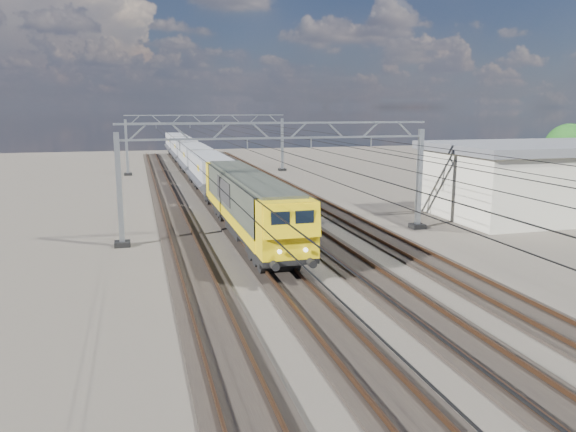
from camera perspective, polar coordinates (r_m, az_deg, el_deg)
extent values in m
plane|color=black|center=(31.46, 0.99, -3.71)|extent=(160.00, 160.00, 0.00)
cube|color=black|center=(30.38, -9.97, -4.29)|extent=(2.60, 140.00, 0.12)
cube|color=#513420|center=(30.29, -11.34, -4.08)|extent=(0.08, 140.00, 0.16)
cube|color=#513420|center=(30.40, -8.63, -3.93)|extent=(0.08, 140.00, 0.16)
cube|color=black|center=(30.96, -2.57, -3.84)|extent=(2.60, 140.00, 0.12)
cube|color=#513420|center=(30.78, -3.88, -3.64)|extent=(0.08, 140.00, 0.16)
cube|color=#513420|center=(31.08, -1.28, -3.47)|extent=(0.08, 140.00, 0.16)
cube|color=black|center=(32.04, 4.44, -3.36)|extent=(2.60, 140.00, 0.12)
cube|color=#513420|center=(31.77, 3.22, -3.17)|extent=(0.08, 140.00, 0.16)
cube|color=#513420|center=(32.24, 5.65, -2.99)|extent=(0.08, 140.00, 0.16)
cube|color=black|center=(33.56, 10.90, -2.87)|extent=(2.60, 140.00, 0.12)
cube|color=#513420|center=(33.22, 9.79, -2.69)|extent=(0.08, 140.00, 0.16)
cube|color=#513420|center=(33.84, 12.00, -2.51)|extent=(0.08, 140.00, 0.16)
cube|color=gray|center=(33.57, -16.76, 2.50)|extent=(0.30, 0.30, 6.60)
cube|color=gray|center=(38.06, 13.19, 3.63)|extent=(0.30, 0.30, 6.60)
cube|color=black|center=(34.15, -16.47, -2.73)|extent=(0.90, 0.90, 0.30)
cube|color=black|center=(38.58, 12.99, -1.01)|extent=(0.90, 0.90, 0.30)
cube|color=gray|center=(34.30, -0.85, 9.43)|extent=(19.30, 0.18, 0.12)
cube|color=gray|center=(34.34, -0.84, 7.93)|extent=(19.30, 0.18, 0.12)
cube|color=gray|center=(33.25, -15.01, 8.24)|extent=(1.03, 0.10, 0.94)
cube|color=gray|center=(33.35, -10.89, 8.42)|extent=(1.03, 0.10, 0.94)
cube|color=gray|center=(33.61, -6.81, 8.56)|extent=(1.03, 0.10, 0.94)
cube|color=gray|center=(34.04, -2.81, 8.65)|extent=(1.03, 0.10, 0.94)
cube|color=gray|center=(34.63, 1.08, 8.70)|extent=(1.03, 0.10, 0.94)
cube|color=gray|center=(35.37, 4.82, 8.71)|extent=(1.03, 0.10, 0.94)
cube|color=gray|center=(36.24, 8.39, 8.69)|extent=(1.03, 0.10, 0.94)
cube|color=gray|center=(37.25, 11.79, 8.64)|extent=(1.03, 0.10, 0.94)
cube|color=gray|center=(33.39, -10.95, 7.09)|extent=(0.06, 0.06, 0.65)
cube|color=gray|center=(33.92, -4.14, 7.32)|extent=(0.06, 0.06, 0.65)
cube|color=gray|center=(34.90, 2.37, 7.44)|extent=(0.06, 0.06, 0.65)
cube|color=gray|center=(36.31, 8.45, 7.47)|extent=(0.06, 0.06, 0.65)
cube|color=gray|center=(69.39, -16.07, 6.69)|extent=(0.30, 0.30, 6.60)
cube|color=gray|center=(71.67, -0.60, 7.24)|extent=(0.30, 0.30, 6.60)
cube|color=black|center=(69.67, -15.94, 4.11)|extent=(0.90, 0.90, 0.30)
cube|color=black|center=(71.95, -0.59, 4.73)|extent=(0.90, 0.90, 0.30)
cube|color=gray|center=(69.75, -8.30, 10.11)|extent=(19.30, 0.18, 0.12)
cube|color=gray|center=(69.76, -8.28, 9.37)|extent=(19.30, 0.18, 0.12)
cube|color=gray|center=(69.24, -15.22, 9.46)|extent=(1.03, 0.10, 0.94)
cube|color=gray|center=(69.28, -13.24, 9.55)|extent=(1.03, 0.10, 0.94)
cube|color=gray|center=(69.41, -11.25, 9.64)|extent=(1.03, 0.10, 0.94)
cube|color=gray|center=(69.62, -9.27, 9.71)|extent=(1.03, 0.10, 0.94)
cube|color=gray|center=(69.91, -7.31, 9.76)|extent=(1.03, 0.10, 0.94)
cube|color=gray|center=(70.28, -5.36, 9.81)|extent=(1.03, 0.10, 0.94)
cube|color=gray|center=(70.72, -3.44, 9.84)|extent=(1.03, 0.10, 0.94)
cube|color=gray|center=(71.24, -1.54, 9.87)|extent=(1.03, 0.10, 0.94)
cube|color=gray|center=(69.30, -13.26, 8.91)|extent=(0.06, 0.06, 0.65)
cube|color=gray|center=(69.56, -9.93, 9.04)|extent=(0.06, 0.06, 0.65)
cube|color=gray|center=(70.05, -6.63, 9.15)|extent=(0.06, 0.06, 0.65)
cube|color=gray|center=(70.75, -3.38, 9.22)|extent=(0.06, 0.06, 0.65)
cylinder|color=black|center=(37.39, -11.40, 6.97)|extent=(0.03, 140.00, 0.03)
cylinder|color=black|center=(37.36, -11.43, 7.73)|extent=(0.03, 140.00, 0.03)
cylinder|color=black|center=(37.86, -5.31, 7.18)|extent=(0.03, 140.00, 0.03)
cylinder|color=black|center=(37.83, -5.32, 7.94)|extent=(0.03, 140.00, 0.03)
cylinder|color=black|center=(38.75, 0.57, 7.32)|extent=(0.03, 140.00, 0.03)
cylinder|color=black|center=(38.72, 0.57, 8.05)|extent=(0.03, 140.00, 0.03)
cylinder|color=black|center=(40.02, 6.14, 7.37)|extent=(0.03, 140.00, 0.03)
cylinder|color=black|center=(39.99, 6.15, 8.08)|extent=(0.03, 140.00, 0.03)
cube|color=black|center=(28.53, -1.53, -3.70)|extent=(2.20, 3.60, 0.60)
cube|color=black|center=(40.99, -5.82, 0.77)|extent=(2.20, 3.60, 0.60)
cube|color=black|center=(34.63, -4.07, -0.45)|extent=(2.65, 20.00, 0.25)
cube|color=black|center=(34.71, -4.06, -1.06)|extent=(2.20, 4.50, 0.75)
cube|color=#292F27|center=(34.38, -4.10, 1.87)|extent=(2.65, 17.00, 2.60)
cube|color=gold|center=(34.33, -6.28, 0.12)|extent=(0.04, 17.00, 0.60)
cube|color=gold|center=(34.83, -1.91, 0.34)|extent=(0.04, 17.00, 0.60)
cube|color=black|center=(35.07, -6.60, 2.59)|extent=(0.05, 5.00, 1.40)
cube|color=black|center=(35.57, -2.28, 2.77)|extent=(0.05, 5.00, 1.40)
cube|color=#292F27|center=(34.19, -4.13, 4.14)|extent=(2.25, 18.00, 0.15)
cube|color=gold|center=(25.66, -0.18, -1.23)|extent=(2.65, 1.80, 2.60)
cube|color=gold|center=(24.66, 0.39, -0.54)|extent=(2.60, 0.46, 1.52)
cube|color=black|center=(24.40, -0.79, -0.43)|extent=(0.85, 0.08, 0.75)
cube|color=black|center=(24.69, 1.69, -0.29)|extent=(0.85, 0.08, 0.75)
cylinder|color=black|center=(24.67, -1.37, -5.09)|extent=(0.36, 0.50, 0.36)
cylinder|color=black|center=(25.11, 2.42, -4.80)|extent=(0.36, 0.50, 0.36)
cylinder|color=white|center=(24.66, -0.86, -3.64)|extent=(0.20, 0.08, 0.20)
cylinder|color=white|center=(24.97, 1.81, -3.46)|extent=(0.20, 0.08, 0.20)
cube|color=gold|center=(43.26, -6.43, 3.70)|extent=(2.65, 1.80, 2.60)
cube|color=gold|center=(44.13, -6.64, 4.50)|extent=(2.60, 0.46, 1.52)
cube|color=black|center=(44.14, -7.37, 4.61)|extent=(0.85, 0.08, 0.75)
cube|color=black|center=(44.30, -5.95, 4.67)|extent=(0.85, 0.08, 0.75)
cylinder|color=black|center=(44.51, -7.71, 2.06)|extent=(0.36, 0.50, 0.36)
cylinder|color=black|center=(44.76, -5.56, 2.16)|extent=(0.36, 0.50, 0.36)
cylinder|color=white|center=(44.36, -7.40, 2.82)|extent=(0.20, 0.08, 0.20)
cylinder|color=white|center=(44.53, -5.87, 2.89)|extent=(0.20, 0.08, 0.20)
cube|color=black|center=(47.53, -7.15, 2.11)|extent=(2.20, 2.60, 0.55)
cube|color=black|center=(56.37, -8.44, 3.46)|extent=(2.20, 2.60, 0.55)
cube|color=black|center=(51.90, -7.86, 3.24)|extent=(2.40, 13.00, 0.20)
cube|color=gray|center=(51.69, -7.91, 5.13)|extent=(2.80, 12.00, 1.80)
cube|color=#424349|center=(51.72, -8.92, 3.71)|extent=(1.48, 12.00, 1.36)
cube|color=#424349|center=(51.96, -6.83, 3.80)|extent=(1.48, 12.00, 1.36)
cube|color=gold|center=(48.56, -9.12, 4.84)|extent=(0.04, 1.20, 0.50)
cube|color=black|center=(61.50, -9.02, 4.07)|extent=(2.20, 2.60, 0.55)
cube|color=black|center=(70.40, -9.83, 4.90)|extent=(2.20, 2.60, 0.55)
cube|color=black|center=(65.91, -9.46, 4.82)|extent=(2.40, 13.00, 0.20)
cube|color=gray|center=(65.75, -9.51, 6.31)|extent=(2.80, 12.00, 1.80)
cube|color=#424349|center=(65.77, -10.30, 5.20)|extent=(1.48, 12.00, 1.36)
cube|color=#424349|center=(65.96, -8.65, 5.26)|extent=(1.48, 12.00, 1.36)
cube|color=gold|center=(62.64, -10.53, 6.15)|extent=(0.04, 1.20, 0.50)
cube|color=black|center=(75.55, -10.21, 5.29)|extent=(2.20, 2.60, 0.55)
cube|color=black|center=(84.49, -10.76, 5.86)|extent=(2.20, 2.60, 0.55)
cube|color=black|center=(79.99, -10.51, 5.85)|extent=(2.40, 13.00, 0.20)
cube|color=gray|center=(79.86, -10.55, 7.08)|extent=(2.80, 12.00, 1.80)
cube|color=#424349|center=(79.88, -11.20, 6.16)|extent=(1.48, 12.00, 1.36)
cube|color=#424349|center=(80.03, -9.84, 6.21)|extent=(1.48, 12.00, 1.36)
cube|color=gold|center=(76.76, -11.43, 6.97)|extent=(0.04, 1.20, 0.50)
cube|color=black|center=(89.65, -11.02, 6.13)|extent=(2.20, 2.60, 0.55)
cube|color=black|center=(98.61, -11.42, 6.54)|extent=(2.20, 2.60, 0.55)
cube|color=black|center=(94.10, -11.24, 6.57)|extent=(2.40, 13.00, 0.20)
cube|color=gray|center=(93.99, -11.28, 7.61)|extent=(2.80, 12.00, 1.80)
cube|color=#424349|center=(94.01, -11.83, 6.83)|extent=(1.48, 12.00, 1.36)
cube|color=#424349|center=(94.14, -10.67, 6.88)|extent=(1.48, 12.00, 1.36)
cube|color=gold|center=(90.91, -12.05, 7.54)|extent=(0.04, 1.20, 0.50)
cube|color=#BDB9A5|center=(46.91, 25.56, 3.08)|extent=(18.00, 10.00, 4.80)
cube|color=slate|center=(46.67, 25.83, 6.36)|extent=(18.60, 10.60, 0.60)
cylinder|color=#351F18|center=(58.22, 26.40, 3.51)|extent=(0.70, 0.70, 3.12)
sphere|color=#103B10|center=(57.98, 26.64, 6.25)|extent=(4.36, 4.36, 4.36)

